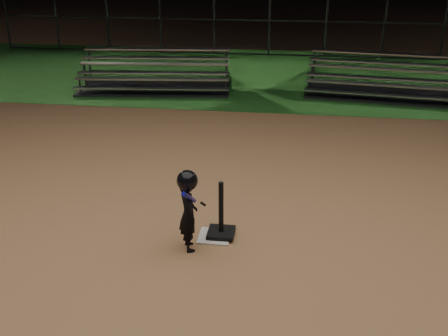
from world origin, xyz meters
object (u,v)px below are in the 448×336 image
bleacher_left (155,81)px  batting_tee (221,225)px  child_batter (188,208)px  home_plate (215,236)px  bleacher_right (385,88)px

bleacher_left → batting_tee: bearing=-75.1°
child_batter → bleacher_left: size_ratio=0.27×
home_plate → child_batter: (-0.30, -0.34, 0.61)m
batting_tee → child_batter: 0.70m
bleacher_left → bleacher_right: 6.37m
home_plate → bleacher_left: size_ratio=0.10×
home_plate → batting_tee: bearing=28.2°
batting_tee → child_batter: child_batter is taller
batting_tee → bleacher_left: (-2.99, 7.83, 0.03)m
child_batter → bleacher_left: 8.63m
batting_tee → home_plate: bearing=-151.8°
batting_tee → bleacher_right: size_ratio=0.19×
home_plate → batting_tee: batting_tee is taller
home_plate → child_batter: 0.76m
home_plate → batting_tee: (0.09, 0.05, 0.17)m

